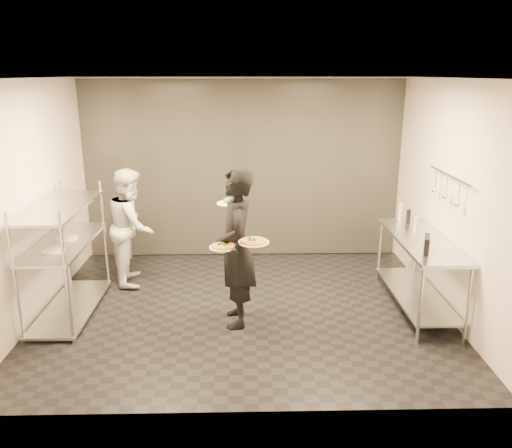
{
  "coord_description": "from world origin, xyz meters",
  "views": [
    {
      "loc": [
        0.02,
        -5.71,
        2.85
      ],
      "look_at": [
        0.16,
        0.06,
        1.1
      ],
      "focal_mm": 35.0,
      "sensor_mm": 36.0,
      "label": 1
    }
  ],
  "objects_px": {
    "bottle_dark": "(408,217)",
    "salad_plate": "(229,202)",
    "pos_monitor": "(427,244)",
    "bottle_clear": "(416,224)",
    "waiter": "(236,248)",
    "prep_counter": "(419,261)",
    "pizza_plate_near": "(223,246)",
    "pizza_plate_far": "(254,241)",
    "pass_rack": "(65,253)",
    "bottle_green": "(401,211)",
    "chef": "(132,226)"
  },
  "relations": [
    {
      "from": "waiter",
      "to": "bottle_clear",
      "type": "xyz_separation_m",
      "value": [
        2.28,
        0.64,
        0.08
      ]
    },
    {
      "from": "prep_counter",
      "to": "pizza_plate_near",
      "type": "xyz_separation_m",
      "value": [
        -2.4,
        -0.57,
        0.41
      ]
    },
    {
      "from": "pizza_plate_near",
      "to": "pos_monitor",
      "type": "relative_size",
      "value": 1.11
    },
    {
      "from": "prep_counter",
      "to": "bottle_clear",
      "type": "xyz_separation_m",
      "value": [
        0.03,
        0.3,
        0.39
      ]
    },
    {
      "from": "bottle_green",
      "to": "prep_counter",
      "type": "bearing_deg",
      "value": -88.48
    },
    {
      "from": "bottle_dark",
      "to": "salad_plate",
      "type": "bearing_deg",
      "value": -165.24
    },
    {
      "from": "pos_monitor",
      "to": "bottle_green",
      "type": "relative_size",
      "value": 1.1
    },
    {
      "from": "pizza_plate_near",
      "to": "chef",
      "type": "bearing_deg",
      "value": 131.42
    },
    {
      "from": "pizza_plate_far",
      "to": "salad_plate",
      "type": "xyz_separation_m",
      "value": [
        -0.29,
        0.58,
        0.3
      ]
    },
    {
      "from": "waiter",
      "to": "pizza_plate_far",
      "type": "distance_m",
      "value": 0.36
    },
    {
      "from": "bottle_green",
      "to": "bottle_clear",
      "type": "xyz_separation_m",
      "value": [
        0.05,
        -0.5,
        -0.03
      ]
    },
    {
      "from": "waiter",
      "to": "pizza_plate_near",
      "type": "relative_size",
      "value": 6.32
    },
    {
      "from": "pos_monitor",
      "to": "bottle_dark",
      "type": "relative_size",
      "value": 1.38
    },
    {
      "from": "pizza_plate_far",
      "to": "waiter",
      "type": "bearing_deg",
      "value": 128.85
    },
    {
      "from": "chef",
      "to": "pizza_plate_far",
      "type": "distance_m",
      "value": 2.28
    },
    {
      "from": "pizza_plate_near",
      "to": "bottle_green",
      "type": "bearing_deg",
      "value": 29.87
    },
    {
      "from": "prep_counter",
      "to": "bottle_clear",
      "type": "distance_m",
      "value": 0.49
    },
    {
      "from": "bottle_clear",
      "to": "prep_counter",
      "type": "bearing_deg",
      "value": -95.1
    },
    {
      "from": "salad_plate",
      "to": "pizza_plate_far",
      "type": "bearing_deg",
      "value": -63.73
    },
    {
      "from": "chef",
      "to": "bottle_dark",
      "type": "relative_size",
      "value": 8.41
    },
    {
      "from": "pizza_plate_near",
      "to": "salad_plate",
      "type": "bearing_deg",
      "value": 84.73
    },
    {
      "from": "pizza_plate_far",
      "to": "salad_plate",
      "type": "relative_size",
      "value": 1.21
    },
    {
      "from": "waiter",
      "to": "pizza_plate_near",
      "type": "bearing_deg",
      "value": -36.8
    },
    {
      "from": "pos_monitor",
      "to": "bottle_green",
      "type": "height_order",
      "value": "bottle_green"
    },
    {
      "from": "chef",
      "to": "waiter",
      "type": "bearing_deg",
      "value": -138.15
    },
    {
      "from": "pos_monitor",
      "to": "bottle_green",
      "type": "distance_m",
      "value": 1.3
    },
    {
      "from": "bottle_green",
      "to": "bottle_clear",
      "type": "relative_size",
      "value": 1.34
    },
    {
      "from": "pos_monitor",
      "to": "bottle_clear",
      "type": "bearing_deg",
      "value": 99.04
    },
    {
      "from": "bottle_green",
      "to": "pos_monitor",
      "type": "bearing_deg",
      "value": -94.37
    },
    {
      "from": "pizza_plate_near",
      "to": "pizza_plate_far",
      "type": "xyz_separation_m",
      "value": [
        0.34,
        -0.02,
        0.06
      ]
    },
    {
      "from": "pass_rack",
      "to": "bottle_dark",
      "type": "height_order",
      "value": "pass_rack"
    },
    {
      "from": "pass_rack",
      "to": "prep_counter",
      "type": "bearing_deg",
      "value": 0.03
    },
    {
      "from": "salad_plate",
      "to": "bottle_dark",
      "type": "distance_m",
      "value": 2.49
    },
    {
      "from": "waiter",
      "to": "pizza_plate_near",
      "type": "distance_m",
      "value": 0.29
    },
    {
      "from": "pos_monitor",
      "to": "waiter",
      "type": "bearing_deg",
      "value": -164.68
    },
    {
      "from": "bottle_clear",
      "to": "bottle_dark",
      "type": "xyz_separation_m",
      "value": [
        0.0,
        0.32,
        0.01
      ]
    },
    {
      "from": "pos_monitor",
      "to": "bottle_dark",
      "type": "distance_m",
      "value": 1.13
    },
    {
      "from": "prep_counter",
      "to": "pizza_plate_near",
      "type": "relative_size",
      "value": 6.1
    },
    {
      "from": "pos_monitor",
      "to": "bottle_green",
      "type": "bearing_deg",
      "value": 105.13
    },
    {
      "from": "waiter",
      "to": "pos_monitor",
      "type": "relative_size",
      "value": 7.01
    },
    {
      "from": "pos_monitor",
      "to": "bottle_clear",
      "type": "relative_size",
      "value": 1.46
    },
    {
      "from": "prep_counter",
      "to": "pizza_plate_near",
      "type": "distance_m",
      "value": 2.5
    },
    {
      "from": "waiter",
      "to": "pizza_plate_far",
      "type": "bearing_deg",
      "value": 33.89
    },
    {
      "from": "prep_counter",
      "to": "bottle_clear",
      "type": "height_order",
      "value": "bottle_clear"
    },
    {
      "from": "salad_plate",
      "to": "pos_monitor",
      "type": "distance_m",
      "value": 2.31
    },
    {
      "from": "pass_rack",
      "to": "chef",
      "type": "distance_m",
      "value": 1.12
    },
    {
      "from": "pass_rack",
      "to": "waiter",
      "type": "xyz_separation_m",
      "value": [
        2.07,
        -0.33,
        0.16
      ]
    },
    {
      "from": "salad_plate",
      "to": "waiter",
      "type": "bearing_deg",
      "value": -75.06
    },
    {
      "from": "pos_monitor",
      "to": "chef",
      "type": "bearing_deg",
      "value": 177.79
    },
    {
      "from": "pizza_plate_far",
      "to": "bottle_green",
      "type": "bearing_deg",
      "value": 34.13
    }
  ]
}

